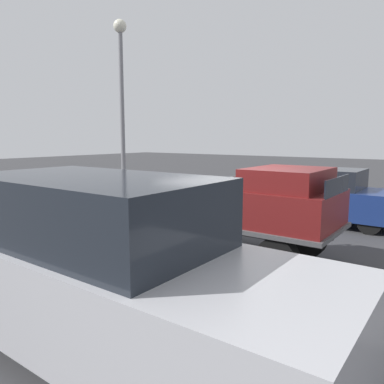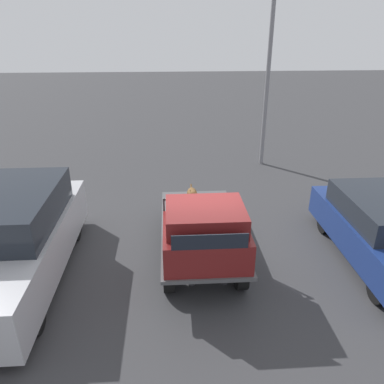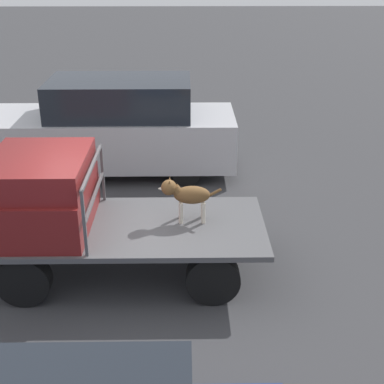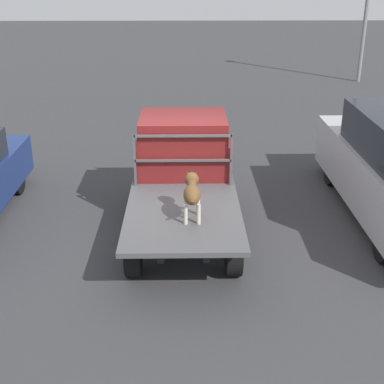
% 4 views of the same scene
% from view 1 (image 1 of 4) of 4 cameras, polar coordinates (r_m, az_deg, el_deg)
% --- Properties ---
extents(ground_plane, '(80.00, 80.00, 0.00)m').
position_cam_1_polar(ground_plane, '(8.06, 6.49, -9.43)').
color(ground_plane, '#38383A').
extents(flatbed_truck, '(4.16, 1.86, 0.80)m').
position_cam_1_polar(flatbed_truck, '(7.91, 6.56, -5.36)').
color(flatbed_truck, black).
rests_on(flatbed_truck, ground).
extents(truck_cab, '(1.58, 1.74, 1.08)m').
position_cam_1_polar(truck_cab, '(7.26, 14.93, -0.97)').
color(truck_cab, maroon).
rests_on(truck_cab, flatbed_truck).
extents(truck_headboard, '(0.04, 1.74, 0.94)m').
position_cam_1_polar(truck_headboard, '(7.58, 9.14, 0.39)').
color(truck_headboard, '#4C4C4F').
rests_on(truck_headboard, flatbed_truck).
extents(dog, '(0.93, 0.26, 0.68)m').
position_cam_1_polar(dog, '(8.16, 0.53, -0.30)').
color(dog, beige).
rests_on(dog, flatbed_truck).
extents(parked_sedan, '(4.57, 1.74, 1.57)m').
position_cam_1_polar(parked_sedan, '(11.53, 19.10, -0.43)').
color(parked_sedan, black).
rests_on(parked_sedan, ground).
extents(parked_pickup_far, '(5.32, 1.86, 2.02)m').
position_cam_1_polar(parked_pickup_far, '(4.37, -13.13, -11.42)').
color(parked_pickup_far, black).
rests_on(parked_pickup_far, ground).
extents(light_pole_near, '(0.47, 0.47, 6.60)m').
position_cam_1_polar(light_pole_near, '(14.34, -10.71, 15.92)').
color(light_pole_near, gray).
rests_on(light_pole_near, ground).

